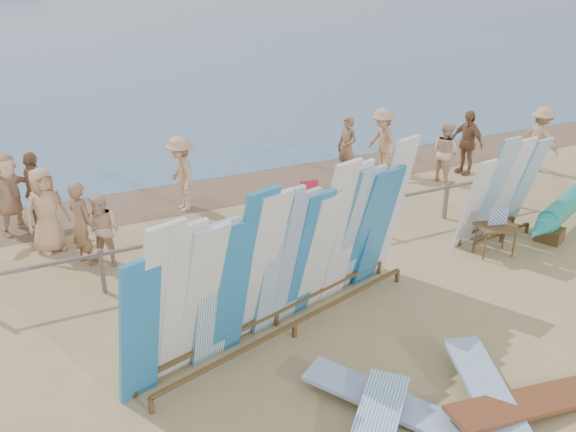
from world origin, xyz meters
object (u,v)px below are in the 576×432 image
flat_board_a (394,412)px  beach_chair_right (274,218)px  flat_board_b (494,417)px  flat_board_c (532,411)px  beach_chair_left (266,227)px  stroller (313,210)px  beachgoer_11 (9,193)px  side_surfboard_rack (501,192)px  beachgoer_9 (382,141)px  beachgoer_extra_0 (540,139)px  beachgoer_3 (181,174)px  outrigger_canoe (576,198)px  beachgoer_0 (46,210)px  beachgoer_2 (103,231)px  beachgoer_10 (467,142)px  beachgoer_8 (445,152)px  beachgoer_1 (82,223)px  vendor_table (495,239)px  beachgoer_extra_1 (36,192)px  beachgoer_7 (347,148)px  main_surfboard_rack (285,263)px

flat_board_a → beach_chair_right: beach_chair_right is taller
flat_board_b → flat_board_c: (0.56, -0.13, 0.00)m
beach_chair_left → flat_board_c: bearing=-63.9°
stroller → beachgoer_11: 6.85m
side_surfboard_rack → beachgoer_9: size_ratio=1.31×
side_surfboard_rack → flat_board_b: 6.04m
flat_board_c → beachgoer_9: beachgoer_9 is taller
side_surfboard_rack → beachgoer_extra_0: side_surfboard_rack is taller
beachgoer_3 → beachgoer_extra_0: size_ratio=1.00×
outrigger_canoe → flat_board_a: (-7.70, -3.75, -0.54)m
beach_chair_left → beachgoer_0: beachgoer_0 is taller
beachgoer_2 → flat_board_c: bearing=-14.4°
beachgoer_3 → outrigger_canoe: bearing=62.6°
flat_board_c → beach_chair_right: size_ratio=2.91×
beachgoer_10 → stroller: bearing=-84.3°
beachgoer_8 → beachgoer_10: size_ratio=0.91×
beachgoer_11 → beachgoer_1: (1.24, -2.23, -0.06)m
side_surfboard_rack → beachgoer_3: bearing=133.4°
side_surfboard_rack → beachgoer_3: size_ratio=1.31×
stroller → beachgoer_2: 4.72m
vendor_table → beachgoer_9: bearing=97.0°
vendor_table → flat_board_c: (-2.89, -3.93, -0.36)m
flat_board_b → beach_chair_left: 6.64m
beachgoer_0 → vendor_table: bearing=-47.3°
beachgoer_8 → beachgoer_extra_1: beachgoer_extra_1 is taller
outrigger_canoe → beachgoer_8: size_ratio=3.35×
beachgoer_9 → beachgoer_7: bearing=-92.3°
beach_chair_right → beachgoer_extra_1: beachgoer_extra_1 is taller
flat_board_b → beachgoer_9: bearing=83.8°
side_surfboard_rack → beach_chair_left: size_ratio=2.64×
beachgoer_1 → beachgoer_extra_1: (-0.70, 2.10, 0.05)m
beachgoer_3 → beachgoer_10: size_ratio=1.02×
beachgoer_1 → beach_chair_left: bearing=-125.8°
flat_board_c → beachgoer_3: 9.43m
flat_board_c → beachgoer_2: (-4.61, 6.98, 0.77)m
flat_board_c → beachgoer_2: 8.40m
main_surfboard_rack → beach_chair_right: main_surfboard_rack is taller
beachgoer_8 → beachgoer_10: (0.94, 0.24, 0.09)m
flat_board_a → beachgoer_extra_1: beachgoer_extra_1 is taller
stroller → beachgoer_0: bearing=176.5°
outrigger_canoe → beachgoer_9: beachgoer_9 is taller
flat_board_a → beachgoer_1: beachgoer_1 is taller
beachgoer_3 → beachgoer_2: (-2.24, -2.10, -0.17)m
stroller → beachgoer_extra_0: beachgoer_extra_0 is taller
beachgoer_1 → beachgoer_0: 1.07m
beachgoer_9 → beachgoer_extra_1: beachgoer_9 is taller
beach_chair_right → beachgoer_extra_1: (-4.87, 2.29, 0.66)m
flat_board_b → beachgoer_extra_1: bearing=137.0°
beachgoer_1 → beachgoer_0: (-0.59, 0.89, 0.05)m
vendor_table → beachgoer_1: size_ratio=0.60×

